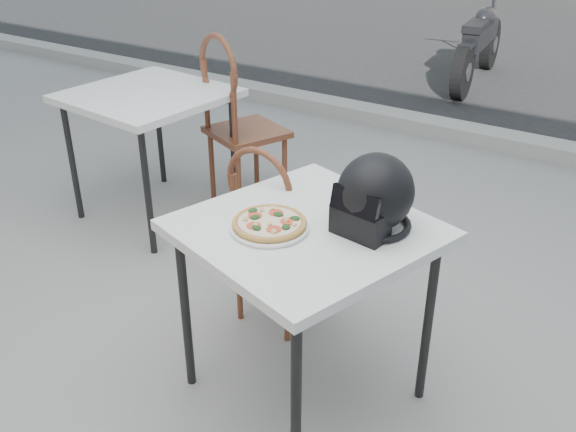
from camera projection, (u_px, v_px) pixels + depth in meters
The scene contains 10 objects.
ground at pixel (298, 335), 3.13m from camera, with size 80.00×80.00×0.00m, color gray.
curb at pixel (490, 138), 5.33m from camera, with size 30.00×0.25×0.12m, color gray.
cafe_table_main at pixel (306, 243), 2.46m from camera, with size 1.06×1.06×0.81m.
plate at pixel (270, 227), 2.40m from camera, with size 0.31×0.31×0.02m.
pizza at pixel (269, 223), 2.39m from camera, with size 0.36×0.36×0.03m.
helmet at pixel (374, 197), 2.35m from camera, with size 0.33×0.34×0.29m.
cafe_chair_main at pixel (272, 228), 2.98m from camera, with size 0.39×0.39×0.96m.
cafe_table_side at pixel (148, 104), 3.91m from camera, with size 0.95×0.95×0.83m.
cafe_chair_side at pixel (235, 113), 4.09m from camera, with size 0.58×0.58×1.16m.
motorcycle at pixel (479, 45), 6.77m from camera, with size 0.48×1.86×0.93m.
Camera 1 is at (1.31, -2.12, 1.98)m, focal length 40.00 mm.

